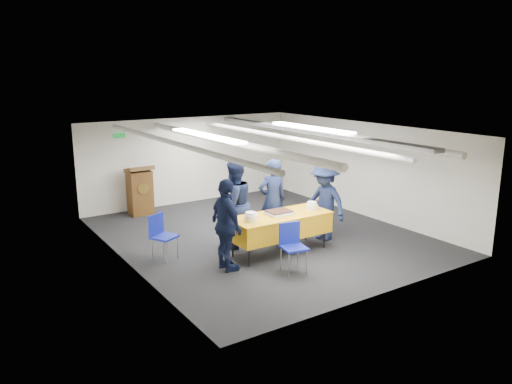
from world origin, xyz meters
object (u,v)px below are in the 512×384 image
Objects in this scene: chair_left at (161,232)px; chair_right at (321,207)px; serving_table at (280,225)px; sailor_c at (227,225)px; sailor_d at (324,202)px; sailor_b at (234,204)px; sailor_a at (272,200)px; chair_near at (292,242)px; sheet_cake at (279,212)px; podium at (140,190)px.

chair_right is at bearing -4.58° from chair_left.
chair_left reaches higher than serving_table.
sailor_d is at bearing -79.89° from sailor_c.
serving_table is 2.34× the size of chair_left.
chair_left is at bearing -14.41° from sailor_b.
sailor_a is 1.06× the size of sailor_d.
serving_table is at bearing -157.82° from chair_right.
sailor_b is 1.09× the size of sailor_d.
chair_right is 0.49× the size of sailor_b.
chair_left is at bearing 133.69° from chair_near.
sailor_b reaches higher than chair_left.
sailor_d is (0.94, -0.56, -0.05)m from sailor_a.
sailor_b is at bearing -7.22° from chair_left.
sailor_a reaches higher than sailor_c.
sailor_c is 1.01× the size of sailor_d.
sailor_c is at bearing 145.96° from chair_near.
sheet_cake is 0.98m from chair_near.
serving_table is 1.14× the size of sailor_b.
sailor_c is 2.58m from sailor_d.
podium is 0.70× the size of sailor_b.
chair_near is 0.53× the size of sailor_d.
sailor_c is at bearing -90.07° from podium.
sailor_d is at bearing 5.80° from serving_table.
chair_near is 0.49× the size of sailor_b.
sailor_b is 1.94m from sailor_d.
sailor_b is at bearing 127.77° from serving_table.
sheet_cake is 0.56× the size of chair_right.
sailor_b reaches higher than chair_near.
sailor_a is 1.04× the size of sailor_c.
sailor_b is at bearing 98.17° from chair_near.
sailor_a is 1.09m from sailor_d.
serving_table is 1.63× the size of podium.
sheet_cake is at bearing -158.50° from chair_right.
sailor_c reaches higher than serving_table.
sailor_a reaches higher than podium.
serving_table is 1.27m from sailor_d.
podium is 1.44× the size of chair_right.
sheet_cake is at bearing 68.49° from chair_near.
sailor_d is (1.60, 0.99, 0.29)m from chair_near.
sailor_d is at bearing 153.69° from sailor_b.
sailor_c is (-1.62, -0.90, -0.04)m from sailor_a.
sailor_b is (-0.23, 1.62, 0.36)m from chair_near.
chair_right is 1.00× the size of chair_left.
podium is (-1.30, 4.08, -0.20)m from sheet_cake.
serving_table is 1.24× the size of sailor_d.
chair_left is 0.52× the size of sailor_c.
chair_right is at bearing 22.18° from serving_table.
chair_near is (0.96, -4.96, -0.08)m from podium.
chair_near is 0.50× the size of sailor_a.
chair_near is (-0.35, -0.88, -0.28)m from sheet_cake.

